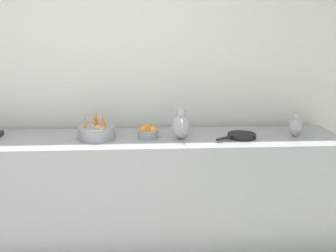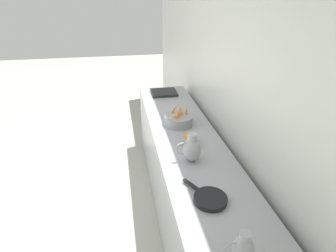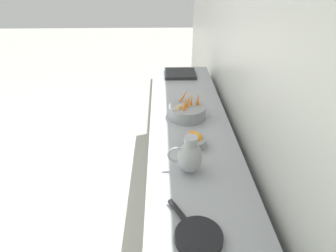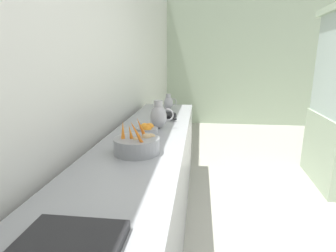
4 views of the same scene
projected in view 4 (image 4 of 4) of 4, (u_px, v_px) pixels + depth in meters
name	position (u px, v px, depth m)	size (l,w,h in m)	color
tile_wall_left	(111.00, 63.00, 2.55)	(0.10, 8.67, 3.00)	silver
prep_counter	(147.00, 189.00, 2.26)	(0.64, 3.25, 0.93)	#9EA0A5
vegetable_colander	(137.00, 145.00, 1.76)	(0.30, 0.30, 0.23)	gray
orange_bowl	(147.00, 130.00, 2.16)	(0.17, 0.17, 0.11)	gray
metal_pitcher_tall	(159.00, 116.00, 2.40)	(0.21, 0.15, 0.25)	#A3A3A8
metal_pitcher_short	(168.00, 102.00, 3.33)	(0.16, 0.11, 0.19)	#A3A3A8
counter_sink_basin	(66.00, 249.00, 0.85)	(0.34, 0.30, 0.04)	#232326
skillet_on_counter	(166.00, 115.00, 2.90)	(0.26, 0.35, 0.03)	black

